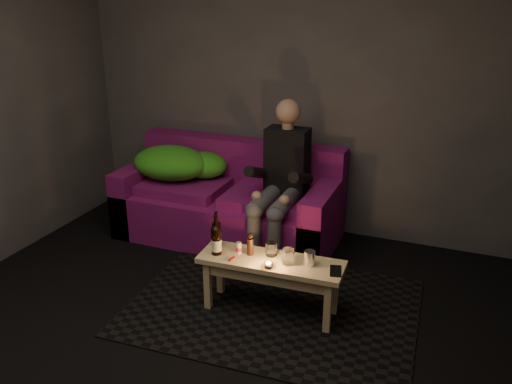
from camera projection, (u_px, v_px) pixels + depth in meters
floor at (175, 371)px, 3.17m from camera, size 4.50×4.50×0.00m
room at (201, 76)px, 2.99m from camera, size 4.50×4.50×4.50m
rug at (273, 307)px, 3.80m from camera, size 2.02×1.51×0.01m
sofa at (230, 204)px, 4.80m from camera, size 1.91×0.86×0.82m
green_blanket at (177, 163)px, 4.86m from camera, size 0.84×0.57×0.29m
person at (281, 178)px, 4.35m from camera, size 0.34×0.79×1.27m
coffee_table at (271, 269)px, 3.64m from camera, size 0.99×0.35×0.40m
beer_bottle_a at (217, 234)px, 3.77m from camera, size 0.07×0.07×0.26m
beer_bottle_b at (216, 240)px, 3.65m from camera, size 0.07×0.07×0.28m
salt_shaker at (239, 248)px, 3.69m from camera, size 0.04×0.04×0.08m
pepper_mill at (250, 247)px, 3.66m from camera, size 0.05×0.05×0.12m
tumbler_back at (271, 249)px, 3.66m from camera, size 0.10×0.10×0.09m
tealight at (269, 265)px, 3.50m from camera, size 0.05×0.05×0.04m
tumbler_front at (288, 257)px, 3.54m from camera, size 0.09×0.09×0.10m
steel_cup at (310, 258)px, 3.52m from camera, size 0.08×0.08×0.10m
smartphone at (336, 271)px, 3.46m from camera, size 0.10×0.16×0.01m
red_lighter at (232, 259)px, 3.61m from camera, size 0.03×0.07×0.01m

